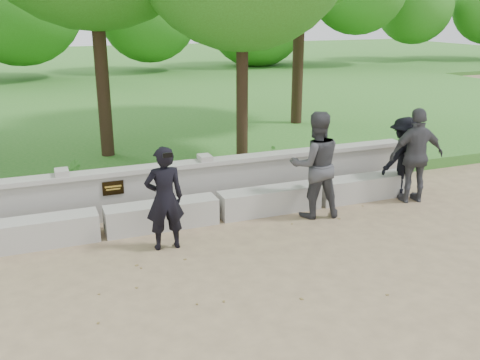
# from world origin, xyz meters

# --- Properties ---
(ground) EXTENTS (80.00, 80.00, 0.00)m
(ground) POSITION_xyz_m (0.00, 0.00, 0.00)
(ground) COLOR #9B855F
(ground) RESTS_ON ground
(lawn) EXTENTS (40.00, 22.00, 0.25)m
(lawn) POSITION_xyz_m (0.00, 14.00, 0.12)
(lawn) COLOR #286C1F
(lawn) RESTS_ON ground
(concrete_bench) EXTENTS (11.90, 0.45, 0.45)m
(concrete_bench) POSITION_xyz_m (0.00, 1.90, 0.22)
(concrete_bench) COLOR #A8A59E
(concrete_bench) RESTS_ON ground
(parapet_wall) EXTENTS (12.50, 0.35, 0.90)m
(parapet_wall) POSITION_xyz_m (0.00, 2.60, 0.46)
(parapet_wall) COLOR #9E9B95
(parapet_wall) RESTS_ON ground
(man_main) EXTENTS (0.61, 0.54, 1.63)m
(man_main) POSITION_xyz_m (0.87, 1.09, 0.81)
(man_main) COLOR black
(man_main) RESTS_ON ground
(visitor_left) EXTENTS (1.04, 0.87, 1.89)m
(visitor_left) POSITION_xyz_m (3.66, 1.46, 0.95)
(visitor_left) COLOR #3B3C40
(visitor_left) RESTS_ON ground
(visitor_mid) EXTENTS (1.11, 0.78, 1.57)m
(visitor_mid) POSITION_xyz_m (5.80, 1.80, 0.79)
(visitor_mid) COLOR black
(visitor_mid) RESTS_ON ground
(visitor_right) EXTENTS (1.13, 0.63, 1.81)m
(visitor_right) POSITION_xyz_m (5.80, 1.42, 0.91)
(visitor_right) COLOR #414146
(visitor_right) RESTS_ON ground
(shrub_b) EXTENTS (0.30, 0.35, 0.57)m
(shrub_b) POSITION_xyz_m (-0.24, 3.72, 0.54)
(shrub_b) COLOR #377929
(shrub_b) RESTS_ON lawn
(shrub_c) EXTENTS (0.64, 0.64, 0.54)m
(shrub_c) POSITION_xyz_m (3.91, 3.36, 0.52)
(shrub_c) COLOR #377929
(shrub_c) RESTS_ON lawn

